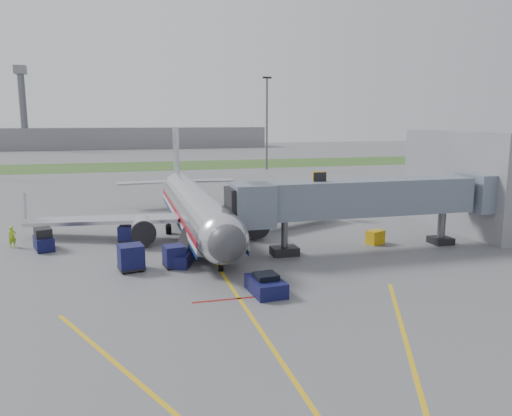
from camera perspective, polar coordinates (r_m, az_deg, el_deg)
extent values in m
plane|color=#565659|center=(35.78, -3.42, -8.12)|extent=(400.00, 400.00, 0.00)
cube|color=#2D4C1E|center=(123.98, -11.97, 4.72)|extent=(300.00, 25.00, 0.01)
cube|color=gold|center=(33.92, -2.72, -9.14)|extent=(0.25, 50.00, 0.01)
cube|color=maroon|center=(32.08, -1.94, -10.29)|extent=(6.00, 0.25, 0.01)
cube|color=gold|center=(22.31, -11.70, -20.19)|extent=(9.52, 20.04, 0.01)
cube|color=gold|center=(25.72, 17.27, -16.14)|extent=(9.52, 20.04, 0.01)
cylinder|color=silver|center=(49.50, -7.00, 0.17)|extent=(3.80, 28.00, 3.80)
sphere|color=silver|center=(35.98, -3.79, -3.55)|extent=(3.80, 3.80, 3.80)
sphere|color=#38383D|center=(34.74, -3.37, -4.04)|extent=(2.74, 2.74, 2.74)
cube|color=black|center=(35.47, -3.68, -2.83)|extent=(2.20, 1.20, 0.55)
cone|color=silver|center=(65.70, -9.07, 2.57)|extent=(3.80, 5.00, 3.80)
cube|color=#B7BAC1|center=(64.81, -9.12, 6.02)|extent=(0.35, 4.20, 7.00)
cube|color=#B7BAC1|center=(49.22, -16.82, -1.32)|extent=(15.10, 8.59, 1.13)
cube|color=#B7BAC1|center=(51.52, 2.42, -0.39)|extent=(15.10, 8.59, 1.13)
cylinder|color=silver|center=(46.37, -12.80, -2.39)|extent=(2.10, 3.60, 2.10)
cylinder|color=silver|center=(47.88, -0.28, -1.74)|extent=(2.10, 3.60, 2.10)
cube|color=maroon|center=(49.86, -4.81, -0.13)|extent=(0.05, 28.00, 0.45)
cube|color=navy|center=(50.03, -4.79, -1.14)|extent=(0.05, 28.00, 0.35)
cylinder|color=black|center=(37.56, -4.05, -6.76)|extent=(0.28, 0.70, 0.70)
cylinder|color=black|center=(50.13, -9.97, -2.40)|extent=(0.50, 1.00, 1.00)
cylinder|color=black|center=(50.84, -4.12, -2.10)|extent=(0.50, 1.00, 1.00)
cube|color=slate|center=(43.62, 12.08, 1.21)|extent=(20.00, 3.00, 3.00)
cube|color=slate|center=(40.16, -0.47, 0.39)|extent=(3.20, 3.60, 3.40)
cube|color=black|center=(39.87, -2.14, 0.31)|extent=(1.60, 3.00, 2.80)
cube|color=#CF970C|center=(41.70, 7.27, 3.45)|extent=(1.20, 0.15, 1.00)
cylinder|color=#595B60|center=(41.51, 3.28, -3.32)|extent=(0.56, 0.56, 3.10)
cube|color=black|center=(41.81, 3.26, -4.92)|extent=(2.20, 1.60, 0.70)
cylinder|color=#595B60|center=(48.30, 20.43, -2.04)|extent=(0.70, 0.70, 3.10)
cube|color=black|center=(48.57, 20.34, -3.48)|extent=(1.80, 1.80, 0.60)
cube|color=slate|center=(50.22, 24.37, 1.68)|extent=(3.00, 4.00, 3.40)
cube|color=slate|center=(57.17, 25.11, 2.95)|extent=(10.00, 16.00, 10.00)
cylinder|color=#595B60|center=(112.87, 1.25, 9.51)|extent=(0.44, 0.44, 20.00)
cube|color=black|center=(113.23, 1.27, 14.68)|extent=(2.00, 0.40, 0.40)
cube|color=slate|center=(203.44, -16.18, 7.70)|extent=(120.00, 14.00, 8.00)
cylinder|color=#595B60|center=(201.07, -25.05, 9.99)|extent=(2.40, 2.40, 28.00)
cube|color=slate|center=(201.79, -25.36, 14.10)|extent=(4.00, 4.00, 3.00)
cube|color=#0B0D33|center=(32.84, 1.14, -8.90)|extent=(2.19, 3.33, 0.97)
cube|color=black|center=(32.64, 1.15, -7.87)|extent=(1.52, 1.52, 0.44)
cylinder|color=black|center=(31.60, 0.52, -9.93)|extent=(0.25, 0.72, 0.71)
cylinder|color=black|center=(32.15, 3.23, -9.59)|extent=(0.25, 0.72, 0.71)
cylinder|color=black|center=(33.65, -0.84, -8.66)|extent=(0.25, 0.72, 0.71)
cylinder|color=black|center=(34.17, 1.72, -8.37)|extent=(0.25, 0.72, 0.71)
cube|color=#0B0D33|center=(47.12, -23.09, -3.69)|extent=(2.11, 3.02, 1.09)
cube|color=black|center=(46.92, -23.17, -2.59)|extent=(1.74, 2.04, 0.77)
cylinder|color=black|center=(46.18, -23.56, -4.41)|extent=(0.38, 0.59, 0.55)
cylinder|color=black|center=(46.32, -22.22, -4.28)|extent=(0.38, 0.59, 0.55)
cylinder|color=black|center=(48.08, -23.88, -3.89)|extent=(0.38, 0.59, 0.55)
cylinder|color=black|center=(48.21, -22.59, -3.76)|extent=(0.38, 0.59, 0.55)
cube|color=#0B0D33|center=(47.58, -14.58, -2.79)|extent=(1.64, 1.64, 1.35)
cube|color=black|center=(47.73, -14.54, -3.57)|extent=(1.69, 1.69, 0.10)
cylinder|color=black|center=(47.37, -15.30, -3.76)|extent=(0.24, 0.28, 0.24)
cylinder|color=black|center=(47.12, -14.06, -3.77)|extent=(0.24, 0.28, 0.24)
cylinder|color=black|center=(48.35, -15.01, -3.46)|extent=(0.24, 0.28, 0.24)
cylinder|color=black|center=(48.12, -13.79, -3.47)|extent=(0.24, 0.28, 0.24)
cube|color=#0B0D33|center=(38.77, -9.33, -5.36)|extent=(1.75, 1.75, 1.52)
cube|color=black|center=(38.97, -9.30, -6.43)|extent=(1.81, 1.81, 0.12)
cylinder|color=black|center=(38.30, -9.91, -6.81)|extent=(0.26, 0.31, 0.28)
cylinder|color=black|center=(38.59, -8.21, -6.63)|extent=(0.26, 0.31, 0.28)
cylinder|color=black|center=(39.39, -10.36, -6.34)|extent=(0.26, 0.31, 0.28)
cylinder|color=black|center=(39.68, -8.70, -6.17)|extent=(0.26, 0.31, 0.28)
cube|color=#0B0D33|center=(38.56, -14.10, -5.39)|extent=(2.04, 2.04, 1.76)
cube|color=black|center=(38.80, -14.04, -6.64)|extent=(2.10, 2.10, 0.14)
cylinder|color=black|center=(38.05, -14.86, -7.08)|extent=(0.30, 0.36, 0.32)
cylinder|color=black|center=(38.29, -12.84, -6.88)|extent=(0.30, 0.36, 0.32)
cylinder|color=black|center=(39.35, -15.21, -6.52)|extent=(0.30, 0.36, 0.32)
cylinder|color=black|center=(39.58, -13.26, -6.34)|extent=(0.30, 0.36, 0.32)
cube|color=#0B0D33|center=(39.88, -8.41, -5.56)|extent=(2.72, 4.17, 0.97)
cube|color=black|center=(40.13, -8.28, -3.94)|extent=(2.37, 4.43, 1.52)
cylinder|color=black|center=(38.74, -9.64, -6.35)|extent=(0.43, 0.65, 0.60)
cylinder|color=black|center=(38.50, -8.07, -6.41)|extent=(0.43, 0.65, 0.60)
cylinder|color=black|center=(41.36, -8.71, -5.26)|extent=(0.43, 0.65, 0.60)
cylinder|color=black|center=(41.14, -7.23, -5.31)|extent=(0.43, 0.65, 0.60)
cube|color=#CF970C|center=(46.65, 13.48, -3.26)|extent=(1.81, 1.53, 1.23)
cylinder|color=black|center=(46.37, 13.05, -3.91)|extent=(0.31, 0.36, 0.31)
cylinder|color=black|center=(47.15, 13.85, -3.72)|extent=(0.31, 0.36, 0.31)
imported|color=#96C617|center=(49.08, -26.10, -2.98)|extent=(0.82, 0.72, 1.89)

